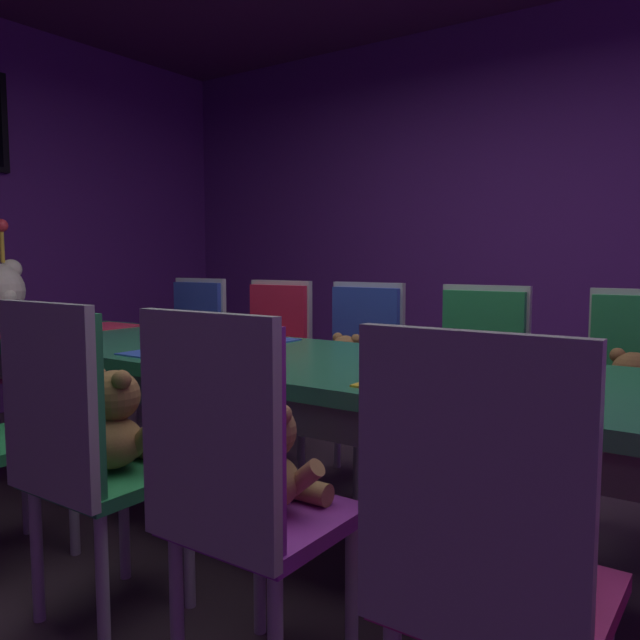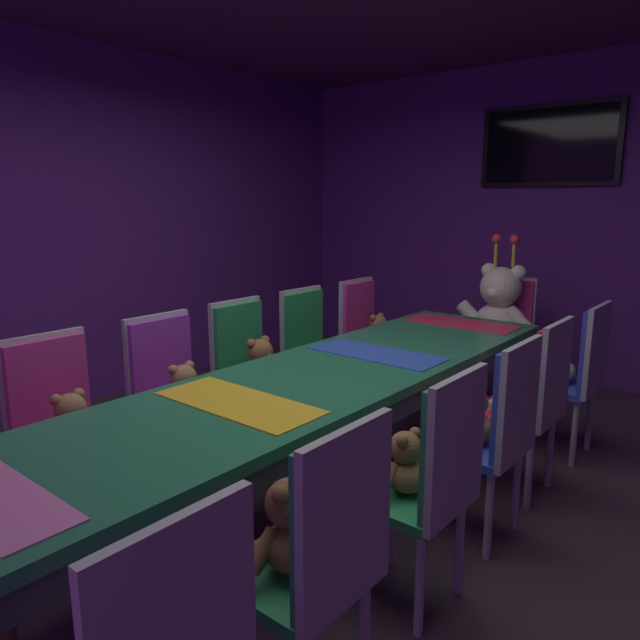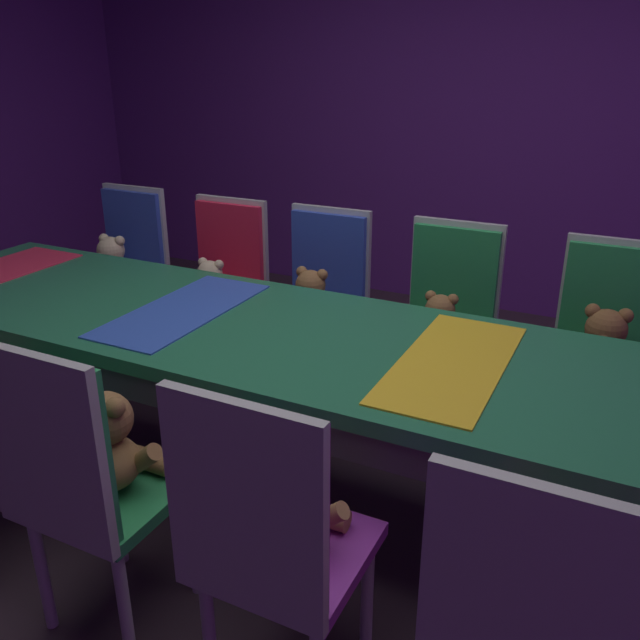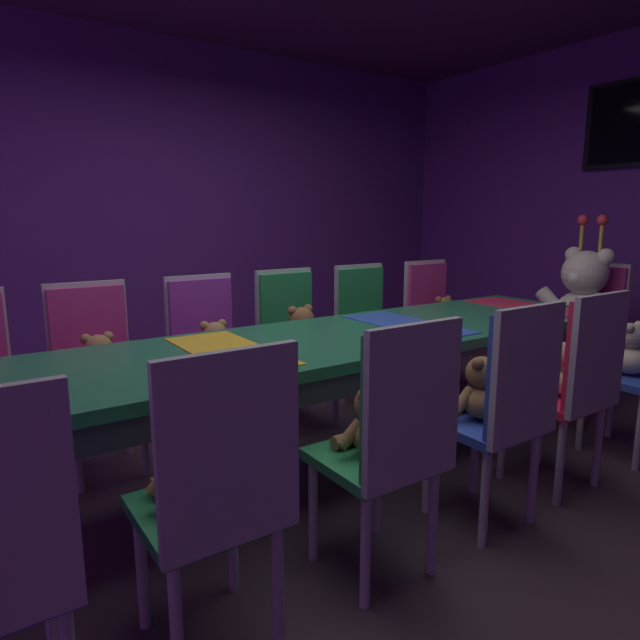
{
  "view_description": "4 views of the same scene",
  "coord_description": "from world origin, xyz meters",
  "views": [
    {
      "loc": [
        -1.88,
        -1.32,
        1.1
      ],
      "look_at": [
        0.09,
        0.07,
        0.87
      ],
      "focal_mm": 35.59,
      "sensor_mm": 36.0,
      "label": 1
    },
    {
      "loc": [
        1.79,
        -2.15,
        1.6
      ],
      "look_at": [
        -0.09,
        0.13,
        0.99
      ],
      "focal_mm": 32.83,
      "sensor_mm": 36.0,
      "label": 2
    },
    {
      "loc": [
        -1.89,
        -1.0,
        1.65
      ],
      "look_at": [
        -0.04,
        -0.08,
        0.82
      ],
      "focal_mm": 37.11,
      "sensor_mm": 36.0,
      "label": 3
    },
    {
      "loc": [
        2.15,
        -1.51,
        1.33
      ],
      "look_at": [
        -0.2,
        0.09,
        0.78
      ],
      "focal_mm": 30.68,
      "sensor_mm": 36.0,
      "label": 4
    }
  ],
  "objects": [
    {
      "name": "ground_plane",
      "position": [
        0.0,
        0.0,
        0.0
      ],
      "size": [
        7.9,
        7.9,
        0.0
      ],
      "primitive_type": "plane",
      "color": "#3F2D38"
    },
    {
      "name": "wall_back",
      "position": [
        0.0,
        3.2,
        1.4
      ],
      "size": [
        5.2,
        0.12,
        2.8
      ],
      "primitive_type": "cube",
      "color": "#59267F",
      "rests_on": "ground_plane"
    },
    {
      "name": "wall_left",
      "position": [
        -2.6,
        0.0,
        1.4
      ],
      "size": [
        0.12,
        6.4,
        2.8
      ],
      "primitive_type": "cube",
      "color": "#59267F",
      "rests_on": "ground_plane"
    },
    {
      "name": "banquet_table",
      "position": [
        0.0,
        0.0,
        0.66
      ],
      "size": [
        0.9,
        3.74,
        0.75
      ],
      "color": "#26724C",
      "rests_on": "ground_plane"
    },
    {
      "name": "chair_left_1",
      "position": [
        -0.82,
        -0.93,
        0.6
      ],
      "size": [
        0.42,
        0.41,
        0.98
      ],
      "color": "#CC338C",
      "rests_on": "ground_plane"
    },
    {
      "name": "teddy_left_1",
      "position": [
        -0.68,
        -0.93,
        0.58
      ],
      "size": [
        0.24,
        0.31,
        0.29
      ],
      "color": "#9E7247",
      "rests_on": "chair_left_1"
    },
    {
      "name": "chair_left_2",
      "position": [
        -0.81,
        -0.31,
        0.6
      ],
      "size": [
        0.42,
        0.41,
        0.98
      ],
      "color": "purple",
      "rests_on": "ground_plane"
    },
    {
      "name": "teddy_left_2",
      "position": [
        -0.66,
        -0.31,
        0.58
      ],
      "size": [
        0.24,
        0.3,
        0.29
      ],
      "color": "#9E7247",
      "rests_on": "chair_left_2"
    },
    {
      "name": "chair_left_3",
      "position": [
        -0.83,
        0.29,
        0.6
      ],
      "size": [
        0.42,
        0.41,
        0.98
      ],
      "color": "#268C4C",
      "rests_on": "ground_plane"
    },
    {
      "name": "teddy_left_3",
      "position": [
        -0.68,
        0.29,
        0.59
      ],
      "size": [
        0.26,
        0.33,
        0.32
      ],
      "color": "olive",
      "rests_on": "chair_left_3"
    },
    {
      "name": "chair_left_4",
      "position": [
        -0.82,
        0.9,
        0.6
      ],
      "size": [
        0.42,
        0.41,
        0.98
      ],
      "color": "#268C4C",
      "rests_on": "ground_plane"
    },
    {
      "name": "chair_left_5",
      "position": [
        -0.81,
        1.55,
        0.6
      ],
      "size": [
        0.42,
        0.41,
        0.98
      ],
      "color": "#CC338C",
      "rests_on": "ground_plane"
    },
    {
      "name": "teddy_left_5",
      "position": [
        -0.66,
        1.55,
        0.58
      ],
      "size": [
        0.22,
        0.29,
        0.27
      ],
      "color": "olive",
      "rests_on": "chair_left_5"
    },
    {
      "name": "chair_right_1",
      "position": [
        0.81,
        -0.94,
        0.6
      ],
      "size": [
        0.42,
        0.41,
        0.98
      ],
      "rotation": [
        0.0,
        0.0,
        3.14
      ],
      "color": "#268C4C",
      "rests_on": "ground_plane"
    },
    {
      "name": "teddy_right_1",
      "position": [
        0.67,
        -0.94,
        0.59
      ],
      "size": [
        0.25,
        0.33,
        0.31
      ],
      "rotation": [
        0.0,
        0.0,
        3.14
      ],
      "color": "brown",
      "rests_on": "chair_right_1"
    },
    {
      "name": "chair_right_2",
      "position": [
        0.82,
        -0.29,
        0.6
      ],
      "size": [
        0.42,
        0.41,
        0.98
      ],
      "rotation": [
        0.0,
        0.0,
        3.14
      ],
      "color": "#268C4C",
      "rests_on": "ground_plane"
    },
    {
      "name": "teddy_right_2",
      "position": [
        0.68,
        -0.29,
        0.57
      ],
      "size": [
        0.21,
        0.27,
        0.26
      ],
      "rotation": [
        0.0,
        0.0,
        3.14
      ],
      "color": "olive",
      "rests_on": "chair_right_2"
    },
    {
      "name": "chair_right_3",
      "position": [
        0.82,
        0.33,
        0.6
      ],
      "size": [
        0.42,
        0.41,
        0.98
      ],
      "rotation": [
        0.0,
        0.0,
        3.14
      ],
      "color": "#2D47B2",
      "rests_on": "ground_plane"
    },
    {
      "name": "teddy_right_3",
      "position": [
        0.68,
        0.33,
        0.58
      ],
      "size": [
        0.23,
        0.3,
        0.28
      ],
      "rotation": [
        0.0,
        0.0,
        3.14
      ],
      "color": "olive",
      "rests_on": "chair_right_3"
    },
    {
      "name": "chair_right_4",
      "position": [
        0.8,
        0.88,
        0.6
      ],
      "size": [
        0.42,
        0.41,
        0.98
      ],
      "rotation": [
        0.0,
        0.0,
        3.14
      ],
      "color": "red",
      "rests_on": "ground_plane"
    },
    {
      "name": "teddy_right_4",
      "position": [
        0.66,
        0.88,
        0.57
      ],
      "size": [
        0.21,
        0.27,
        0.26
      ],
      "rotation": [
        0.0,
        0.0,
        3.14
      ],
      "color": "beige",
      "rests_on": "chair_right_4"
    },
    {
      "name": "chair_right_5",
      "position": [
        0.83,
        1.55,
        0.6
      ],
      "size": [
        0.42,
        0.41,
        0.98
      ],
      "rotation": [
        0.0,
        0.0,
        3.14
      ],
      "color": "#2D47B2",
      "rests_on": "ground_plane"
    },
    {
      "name": "teddy_right_5",
      "position": [
        0.69,
        1.55,
        0.59
      ],
      "size": [
        0.24,
        0.31,
        0.3
      ],
      "rotation": [
        0.0,
        0.0,
        3.14
      ],
      "color": "beige",
      "rests_on": "chair_right_5"
    },
    {
      "name": "throne_chair",
      "position": [
        0.0,
        2.41,
        0.6
      ],
      "size": [
        0.41,
        0.42,
        0.98
      ],
      "rotation": [
        0.0,
        0.0,
        -1.57
      ],
      "color": "#CC338C",
      "rests_on": "ground_plane"
    },
    {
      "name": "king_teddy_bear",
      "position": [
        0.0,
        2.24,
        0.74
      ],
      "size": [
        0.68,
        0.53,
        0.87
      ],
      "rotation": [
        0.0,
        0.0,
        -1.57
      ],
      "color": "silver",
      "rests_on": "throne_chair"
    },
    {
      "name": "wall_tv",
      "position": [
        0.0,
        3.11,
        2.05
      ],
      "size": [
        1.18,
        0.06,
        0.68
      ],
      "color": "black"
    }
  ]
}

